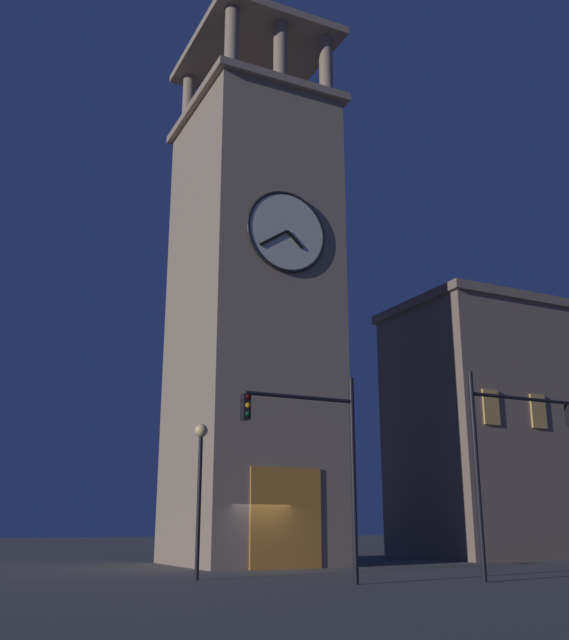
{
  "coord_description": "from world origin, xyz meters",
  "views": [
    {
      "loc": [
        12.51,
        27.49,
        1.63
      ],
      "look_at": [
        -2.89,
        -3.84,
        11.55
      ],
      "focal_mm": 40.97,
      "sensor_mm": 36.0,
      "label": 1
    }
  ],
  "objects_px": {
    "traffic_signal_mid": "(320,446)",
    "street_lamp": "(200,469)",
    "adjacent_wing_building": "(531,431)",
    "clocktower": "(252,312)",
    "traffic_signal_near": "(508,443)"
  },
  "relations": [
    {
      "from": "traffic_signal_mid",
      "to": "street_lamp",
      "type": "relative_size",
      "value": 1.24
    },
    {
      "from": "adjacent_wing_building",
      "to": "street_lamp",
      "type": "bearing_deg",
      "value": 21.13
    },
    {
      "from": "clocktower",
      "to": "traffic_signal_mid",
      "type": "height_order",
      "value": "clocktower"
    },
    {
      "from": "clocktower",
      "to": "street_lamp",
      "type": "height_order",
      "value": "clocktower"
    },
    {
      "from": "clocktower",
      "to": "traffic_signal_mid",
      "type": "relative_size",
      "value": 4.74
    },
    {
      "from": "clocktower",
      "to": "street_lamp",
      "type": "bearing_deg",
      "value": 56.81
    },
    {
      "from": "traffic_signal_near",
      "to": "traffic_signal_mid",
      "type": "relative_size",
      "value": 1.06
    },
    {
      "from": "adjacent_wing_building",
      "to": "traffic_signal_mid",
      "type": "relative_size",
      "value": 2.68
    },
    {
      "from": "clocktower",
      "to": "traffic_signal_mid",
      "type": "distance_m",
      "value": 14.5
    },
    {
      "from": "traffic_signal_near",
      "to": "traffic_signal_mid",
      "type": "distance_m",
      "value": 6.62
    },
    {
      "from": "adjacent_wing_building",
      "to": "traffic_signal_mid",
      "type": "height_order",
      "value": "adjacent_wing_building"
    },
    {
      "from": "adjacent_wing_building",
      "to": "traffic_signal_mid",
      "type": "bearing_deg",
      "value": 31.24
    },
    {
      "from": "traffic_signal_near",
      "to": "street_lamp",
      "type": "height_order",
      "value": "traffic_signal_near"
    },
    {
      "from": "traffic_signal_mid",
      "to": "street_lamp",
      "type": "height_order",
      "value": "traffic_signal_mid"
    },
    {
      "from": "adjacent_wing_building",
      "to": "street_lamp",
      "type": "height_order",
      "value": "adjacent_wing_building"
    }
  ]
}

